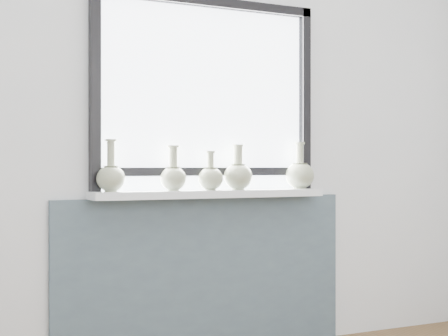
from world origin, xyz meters
name	(u,v)px	position (x,y,z in m)	size (l,w,h in m)	color
back_wall	(203,117)	(0.00, 1.81, 1.30)	(3.60, 0.02, 2.60)	silver
apron_panel	(206,275)	(0.00, 1.78, 0.43)	(1.70, 0.03, 0.86)	#495C67
windowsill	(211,194)	(0.00, 1.71, 0.88)	(1.32, 0.18, 0.04)	silver
window	(206,91)	(0.00, 1.77, 1.44)	(1.30, 0.06, 1.05)	black
vase_a	(111,176)	(-0.56, 1.70, 0.98)	(0.14, 0.14, 0.26)	#9BA282
vase_b	(173,176)	(-0.22, 1.71, 0.98)	(0.14, 0.14, 0.24)	#9BA282
vase_c	(211,177)	(-0.01, 1.70, 0.97)	(0.13, 0.13, 0.21)	#9BA282
vase_d	(238,175)	(0.16, 1.70, 0.98)	(0.16, 0.16, 0.25)	#9BA282
vase_e	(300,174)	(0.56, 1.71, 0.99)	(0.17, 0.17, 0.27)	#9BA282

